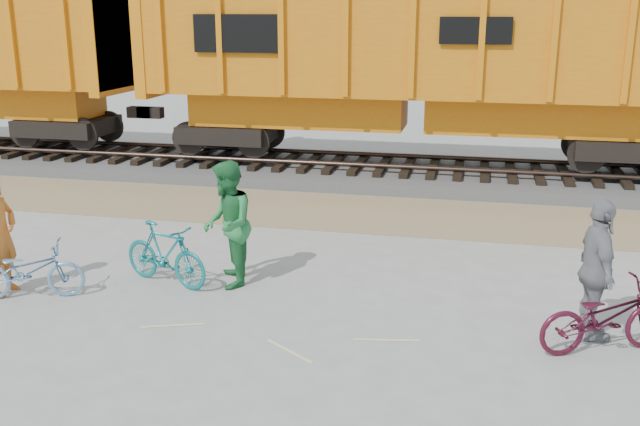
% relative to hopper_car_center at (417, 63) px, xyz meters
% --- Properties ---
extents(ground, '(120.00, 120.00, 0.00)m').
position_rel_hopper_car_center_xyz_m(ground, '(-1.44, -9.00, -3.01)').
color(ground, '#9E9E99').
rests_on(ground, ground).
extents(gravel_strip, '(120.00, 3.00, 0.02)m').
position_rel_hopper_car_center_xyz_m(gravel_strip, '(-1.44, -3.50, -3.00)').
color(gravel_strip, '#96815D').
rests_on(gravel_strip, ground).
extents(ballast_bed, '(120.00, 4.00, 0.30)m').
position_rel_hopper_car_center_xyz_m(ballast_bed, '(-1.44, 0.00, -2.86)').
color(ballast_bed, slate).
rests_on(ballast_bed, ground).
extents(track, '(120.00, 2.60, 0.24)m').
position_rel_hopper_car_center_xyz_m(track, '(-1.44, 0.00, -2.53)').
color(track, black).
rests_on(track, ballast_bed).
extents(hopper_car_center, '(14.00, 3.13, 4.65)m').
position_rel_hopper_car_center_xyz_m(hopper_car_center, '(0.00, 0.00, 0.00)').
color(hopper_car_center, black).
rests_on(hopper_car_center, track).
extents(bicycle_blue, '(1.77, 1.12, 0.88)m').
position_rel_hopper_car_center_xyz_m(bicycle_blue, '(-5.00, -9.31, -2.57)').
color(bicycle_blue, '#6891B7').
rests_on(bicycle_blue, ground).
extents(bicycle_teal, '(1.75, 1.03, 1.02)m').
position_rel_hopper_car_center_xyz_m(bicycle_teal, '(-3.19, -8.32, -2.50)').
color(bicycle_teal, '#107274').
rests_on(bicycle_teal, ground).
extents(bicycle_maroon, '(1.93, 1.32, 0.96)m').
position_rel_hopper_car_center_xyz_m(bicycle_maroon, '(3.33, -9.30, -2.53)').
color(bicycle_maroon, '#451021').
rests_on(bicycle_maroon, ground).
extents(person_man, '(1.04, 1.18, 2.03)m').
position_rel_hopper_car_center_xyz_m(person_man, '(-2.19, -8.12, -1.99)').
color(person_man, '#267B3C').
rests_on(person_man, ground).
extents(person_woman, '(0.63, 1.18, 1.93)m').
position_rel_hopper_car_center_xyz_m(person_woman, '(3.23, -8.90, -2.04)').
color(person_woman, gray).
rests_on(person_woman, ground).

